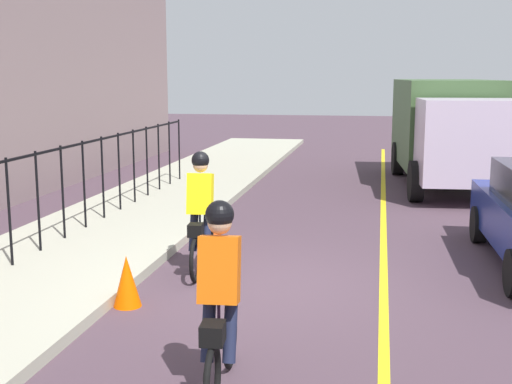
% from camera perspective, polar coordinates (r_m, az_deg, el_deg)
% --- Properties ---
extents(ground_plane, '(80.00, 80.00, 0.00)m').
position_cam_1_polar(ground_plane, '(9.67, 1.11, -7.73)').
color(ground_plane, '#4B3843').
extents(lane_line_centre, '(36.00, 0.12, 0.01)m').
position_cam_1_polar(lane_line_centre, '(9.55, 10.72, -8.11)').
color(lane_line_centre, yellow).
rests_on(lane_line_centre, ground).
extents(sidewalk, '(40.00, 3.20, 0.15)m').
position_cam_1_polar(sidewalk, '(10.71, -17.23, -6.00)').
color(sidewalk, '#ABAA95').
rests_on(sidewalk, ground).
extents(iron_fence, '(14.45, 0.04, 1.60)m').
position_cam_1_polar(iron_fence, '(11.53, -16.99, 0.85)').
color(iron_fence, black).
rests_on(iron_fence, sidewalk).
extents(cyclist_lead, '(1.71, 0.38, 1.83)m').
position_cam_1_polar(cyclist_lead, '(9.97, -4.68, -1.80)').
color(cyclist_lead, black).
rests_on(cyclist_lead, ground).
extents(cyclist_follow, '(1.71, 0.38, 1.83)m').
position_cam_1_polar(cyclist_follow, '(6.20, -3.06, -9.09)').
color(cyclist_follow, black).
rests_on(cyclist_follow, ground).
extents(box_truck_background, '(6.86, 2.92, 2.78)m').
position_cam_1_polar(box_truck_background, '(18.62, 15.97, 5.27)').
color(box_truck_background, '#3C5A33').
rests_on(box_truck_background, ground).
extents(traffic_cone_near, '(0.36, 0.36, 0.67)m').
position_cam_1_polar(traffic_cone_near, '(8.82, -10.84, -7.39)').
color(traffic_cone_near, '#F75900').
rests_on(traffic_cone_near, ground).
extents(traffic_cone_far, '(0.36, 0.36, 0.57)m').
position_cam_1_polar(traffic_cone_far, '(12.17, -3.71, -2.67)').
color(traffic_cone_far, '#EB4E17').
rests_on(traffic_cone_far, ground).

